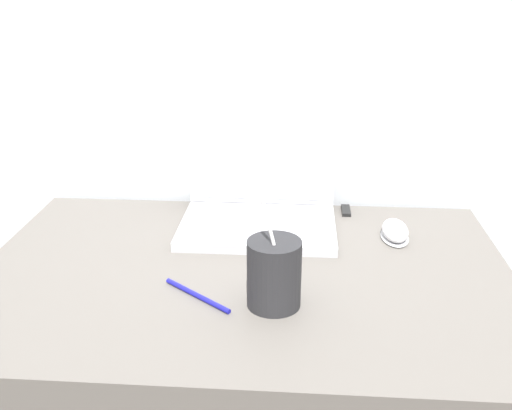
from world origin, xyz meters
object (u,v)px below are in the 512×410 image
object	(u,v)px
laptop	(259,201)
pen	(197,295)
drink_cup	(274,272)
computer_mouse	(395,231)
usb_stick	(346,210)

from	to	relation	value
laptop	pen	xyz separation A→B (m)	(-0.09, -0.34, -0.05)
drink_cup	computer_mouse	distance (m)	0.38
drink_cup	usb_stick	size ratio (longest dim) A/B	3.39
usb_stick	pen	xyz separation A→B (m)	(-0.29, -0.41, 0.00)
laptop	usb_stick	world-z (taller)	laptop
usb_stick	computer_mouse	bearing A→B (deg)	-55.40
laptop	usb_stick	size ratio (longest dim) A/B	5.59
drink_cup	usb_stick	distance (m)	0.45
pen	computer_mouse	bearing A→B (deg)	36.03
laptop	usb_stick	xyz separation A→B (m)	(0.20, 0.07, -0.05)
computer_mouse	usb_stick	bearing A→B (deg)	124.60
computer_mouse	pen	size ratio (longest dim) A/B	0.84
drink_cup	pen	size ratio (longest dim) A/B	1.57
laptop	pen	bearing A→B (deg)	-104.10
computer_mouse	usb_stick	size ratio (longest dim) A/B	1.80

